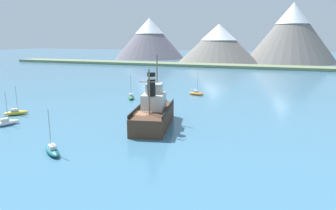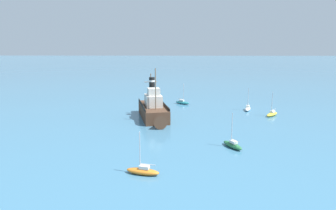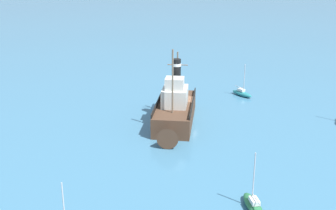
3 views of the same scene
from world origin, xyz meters
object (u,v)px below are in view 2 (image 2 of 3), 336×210
Objects in this scene: sailboat_white at (248,108)px; sailboat_green at (233,145)px; old_tugboat at (154,109)px; sailboat_orange at (143,171)px; sailboat_yellow at (272,114)px; sailboat_teal at (182,102)px.

sailboat_white is 25.13m from sailboat_green.
old_tugboat is 25.18m from sailboat_orange.
sailboat_yellow is (-23.52, -2.60, -1.40)m from old_tugboat.
sailboat_white and sailboat_teal have the same top height.
sailboat_white is 15.45m from sailboat_teal.
sailboat_orange is 1.00× the size of sailboat_white.
sailboat_white is 1.00× the size of sailboat_green.
sailboat_white is at bearing -158.84° from old_tugboat.
sailboat_green is (7.79, 23.90, 0.00)m from sailboat_white.
sailboat_white is at bearing -120.54° from sailboat_orange.
sailboat_orange and sailboat_white have the same top height.
sailboat_yellow and sailboat_green have the same top height.
sailboat_yellow is at bearing 146.48° from sailboat_teal.
sailboat_orange is at bearing 59.46° from sailboat_white.
old_tugboat is at bearing 67.45° from sailboat_teal.
sailboat_yellow is 21.11m from sailboat_teal.
old_tugboat is 23.71m from sailboat_yellow.
sailboat_green is at bearing 126.83° from old_tugboat.
sailboat_yellow is at bearing -173.69° from old_tugboat.
sailboat_orange is (-0.53, 25.14, -1.40)m from old_tugboat.
sailboat_orange and sailboat_teal have the same top height.
old_tugboat reaches higher than sailboat_green.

